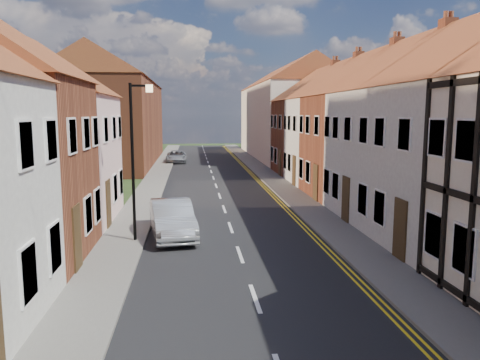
{
  "coord_description": "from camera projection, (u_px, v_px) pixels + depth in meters",
  "views": [
    {
      "loc": [
        -1.66,
        1.98,
        5.0
      ],
      "look_at": [
        0.53,
        23.03,
        1.98
      ],
      "focal_mm": 35.0,
      "sensor_mm": 36.0,
      "label": 1
    }
  ],
  "objects": [
    {
      "name": "road",
      "position": [
        220.0,
        196.0,
        28.47
      ],
      "size": [
        7.0,
        90.0,
        0.02
      ],
      "primitive_type": "cube",
      "color": "black",
      "rests_on": "ground"
    },
    {
      "name": "pavement_left",
      "position": [
        146.0,
        196.0,
        28.01
      ],
      "size": [
        1.8,
        90.0,
        0.12
      ],
      "primitive_type": "cube",
      "color": "gray",
      "rests_on": "ground"
    },
    {
      "name": "pavement_right",
      "position": [
        291.0,
        194.0,
        28.91
      ],
      "size": [
        1.8,
        90.0,
        0.12
      ],
      "primitive_type": "cube",
      "color": "gray",
      "rests_on": "ground"
    },
    {
      "name": "cottage_r_cream_mid",
      "position": [
        421.0,
        124.0,
        22.38
      ],
      "size": [
        8.3,
        5.2,
        9.0
      ],
      "color": "silver",
      "rests_on": "ground"
    },
    {
      "name": "cottage_r_pink",
      "position": [
        377.0,
        122.0,
        27.7
      ],
      "size": [
        8.3,
        6.0,
        9.0
      ],
      "color": "brown",
      "rests_on": "ground"
    },
    {
      "name": "cottage_r_white_far",
      "position": [
        347.0,
        121.0,
        33.02
      ],
      "size": [
        8.3,
        5.2,
        9.0
      ],
      "color": "silver",
      "rests_on": "ground"
    },
    {
      "name": "cottage_r_cream_far",
      "position": [
        325.0,
        120.0,
        38.33
      ],
      "size": [
        8.3,
        6.0,
        9.0
      ],
      "color": "brown",
      "rests_on": "ground"
    },
    {
      "name": "cottage_l_pink",
      "position": [
        19.0,
        128.0,
        20.84
      ],
      "size": [
        8.3,
        6.3,
        8.8
      ],
      "color": "beige",
      "rests_on": "ground"
    },
    {
      "name": "block_right_far",
      "position": [
        287.0,
        111.0,
        53.29
      ],
      "size": [
        8.3,
        24.2,
        10.5
      ],
      "color": "white",
      "rests_on": "ground"
    },
    {
      "name": "block_left_far",
      "position": [
        114.0,
        110.0,
        46.46
      ],
      "size": [
        8.3,
        24.2,
        10.5
      ],
      "color": "brown",
      "rests_on": "ground"
    },
    {
      "name": "lamppost",
      "position": [
        135.0,
        152.0,
        17.73
      ],
      "size": [
        0.88,
        0.15,
        6.0
      ],
      "color": "black",
      "rests_on": "pavement_left"
    },
    {
      "name": "car_mid",
      "position": [
        172.0,
        219.0,
        19.02
      ],
      "size": [
        2.21,
        4.71,
        1.49
      ],
      "primitive_type": "imported",
      "rotation": [
        0.0,
        0.0,
        0.14
      ],
      "color": "#A3A7AB",
      "rests_on": "ground"
    },
    {
      "name": "car_distant",
      "position": [
        176.0,
        157.0,
        47.74
      ],
      "size": [
        2.05,
        4.43,
        1.23
      ],
      "primitive_type": "imported",
      "rotation": [
        0.0,
        0.0,
        0.0
      ],
      "color": "#95999C",
      "rests_on": "ground"
    }
  ]
}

